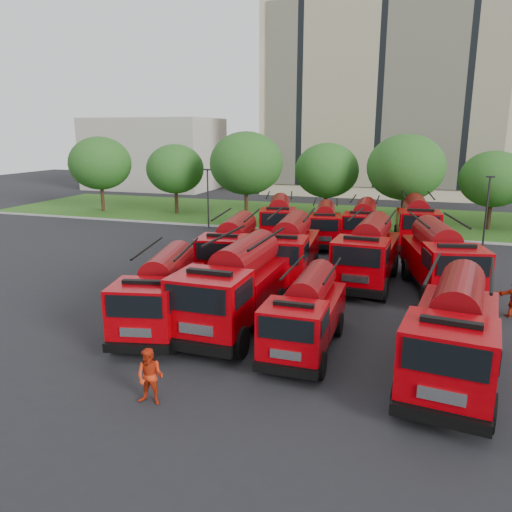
{
  "coord_description": "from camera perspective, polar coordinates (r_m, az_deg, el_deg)",
  "views": [
    {
      "loc": [
        7.21,
        -22.18,
        8.21
      ],
      "look_at": [
        -0.73,
        2.12,
        1.8
      ],
      "focal_mm": 35.0,
      "sensor_mm": 36.0,
      "label": 1
    }
  ],
  "objects": [
    {
      "name": "ground",
      "position": [
        24.72,
        0.08,
        -5.32
      ],
      "size": [
        140.0,
        140.0,
        0.0
      ],
      "primitive_type": "plane",
      "color": "black",
      "rests_on": "ground"
    },
    {
      "name": "lawn",
      "position": [
        49.39,
        9.47,
        4.39
      ],
      "size": [
        70.0,
        16.0,
        0.12
      ],
      "primitive_type": "cube",
      "color": "#264A13",
      "rests_on": "ground"
    },
    {
      "name": "curb",
      "position": [
        41.53,
        7.74,
        2.65
      ],
      "size": [
        70.0,
        0.3,
        0.14
      ],
      "primitive_type": "cube",
      "color": "gray",
      "rests_on": "ground"
    },
    {
      "name": "apartment_building",
      "position": [
        70.44,
        14.47,
        17.15
      ],
      "size": [
        30.0,
        14.18,
        25.0
      ],
      "color": "beige",
      "rests_on": "ground"
    },
    {
      "name": "side_building",
      "position": [
        75.99,
        -11.48,
        11.39
      ],
      "size": [
        18.0,
        12.0,
        10.0
      ],
      "primitive_type": "cube",
      "color": "#9E968C",
      "rests_on": "ground"
    },
    {
      "name": "tree_0",
      "position": [
        54.18,
        -17.4,
        10.08
      ],
      "size": [
        6.3,
        6.3,
        7.7
      ],
      "color": "#382314",
      "rests_on": "ground"
    },
    {
      "name": "tree_1",
      "position": [
        50.92,
        -9.22,
        9.78
      ],
      "size": [
        5.71,
        5.71,
        6.98
      ],
      "color": "#382314",
      "rests_on": "ground"
    },
    {
      "name": "tree_2",
      "position": [
        46.34,
        -1.13,
        10.55
      ],
      "size": [
        6.72,
        6.72,
        8.22
      ],
      "color": "#382314",
      "rests_on": "ground"
    },
    {
      "name": "tree_3",
      "position": [
        47.04,
        8.1,
        9.64
      ],
      "size": [
        5.88,
        5.88,
        7.19
      ],
      "color": "#382314",
      "rests_on": "ground"
    },
    {
      "name": "tree_4",
      "position": [
        44.8,
        16.74,
        9.67
      ],
      "size": [
        6.55,
        6.55,
        8.01
      ],
      "color": "#382314",
      "rests_on": "ground"
    },
    {
      "name": "tree_5",
      "position": [
        46.21,
        25.48,
        7.94
      ],
      "size": [
        5.46,
        5.46,
        6.68
      ],
      "color": "#382314",
      "rests_on": "ground"
    },
    {
      "name": "lamp_post_0",
      "position": [
        43.3,
        -5.52,
        6.97
      ],
      "size": [
        0.6,
        0.25,
        5.11
      ],
      "color": "black",
      "rests_on": "ground"
    },
    {
      "name": "lamp_post_1",
      "position": [
        40.02,
        24.89,
        5.15
      ],
      "size": [
        0.6,
        0.25,
        5.11
      ],
      "color": "black",
      "rests_on": "ground"
    },
    {
      "name": "fire_truck_0",
      "position": [
        21.52,
        -10.7,
        -4.06
      ],
      "size": [
        3.83,
        7.33,
        3.18
      ],
      "rotation": [
        0.0,
        0.0,
        0.22
      ],
      "color": "black",
      "rests_on": "ground"
    },
    {
      "name": "fire_truck_1",
      "position": [
        21.26,
        -2.32,
        -3.42
      ],
      "size": [
        3.06,
        8.01,
        3.62
      ],
      "rotation": [
        0.0,
        0.0,
        -0.02
      ],
      "color": "black",
      "rests_on": "ground"
    },
    {
      "name": "fire_truck_2",
      "position": [
        19.34,
        5.76,
        -6.45
      ],
      "size": [
        2.35,
        6.34,
        2.88
      ],
      "rotation": [
        0.0,
        0.0,
        0.0
      ],
      "color": "black",
      "rests_on": "ground"
    },
    {
      "name": "fire_truck_3",
      "position": [
        17.99,
        21.68,
        -8.07
      ],
      "size": [
        3.54,
        7.84,
        3.45
      ],
      "rotation": [
        0.0,
        0.0,
        -0.13
      ],
      "color": "black",
      "rests_on": "ground"
    },
    {
      "name": "fire_truck_4",
      "position": [
        28.83,
        -2.65,
        0.98
      ],
      "size": [
        3.47,
        7.62,
        3.35
      ],
      "rotation": [
        0.0,
        0.0,
        0.13
      ],
      "color": "black",
      "rests_on": "ground"
    },
    {
      "name": "fire_truck_5",
      "position": [
        27.86,
        3.72,
        0.71
      ],
      "size": [
        3.38,
        7.98,
        3.54
      ],
      "rotation": [
        0.0,
        0.0,
        0.09
      ],
      "color": "black",
      "rests_on": "ground"
    },
    {
      "name": "fire_truck_6",
      "position": [
        27.98,
        12.68,
        0.44
      ],
      "size": [
        3.18,
        7.9,
        3.53
      ],
      "rotation": [
        0.0,
        0.0,
        -0.05
      ],
      "color": "black",
      "rests_on": "ground"
    },
    {
      "name": "fire_truck_7",
      "position": [
        27.56,
        20.31,
        -0.31
      ],
      "size": [
        4.26,
        8.15,
        3.53
      ],
      "rotation": [
        0.0,
        0.0,
        0.22
      ],
      "color": "black",
      "rests_on": "ground"
    },
    {
      "name": "fire_truck_8",
      "position": [
        38.24,
        2.63,
        4.22
      ],
      "size": [
        4.12,
        7.67,
        3.32
      ],
      "rotation": [
        0.0,
        0.0,
        0.23
      ],
      "color": "black",
      "rests_on": "ground"
    },
    {
      "name": "fire_truck_9",
      "position": [
        37.22,
        7.87,
        3.58
      ],
      "size": [
        3.27,
        6.89,
        3.01
      ],
      "rotation": [
        0.0,
        0.0,
        0.16
      ],
      "color": "black",
      "rests_on": "ground"
    },
    {
      "name": "fire_truck_10",
      "position": [
        37.44,
        12.16,
        3.64
      ],
      "size": [
        2.83,
        7.2,
        3.24
      ],
      "rotation": [
        0.0,
        0.0,
        0.04
      ],
      "color": "black",
      "rests_on": "ground"
    },
    {
      "name": "fire_truck_11",
      "position": [
        38.12,
        17.87,
        3.69
      ],
      "size": [
        3.34,
        7.96,
        3.54
      ],
      "rotation": [
        0.0,
        0.0,
        0.08
      ],
      "color": "black",
      "rests_on": "ground"
    },
    {
      "name": "firefighter_0",
      "position": [
        18.62,
        19.32,
        -12.95
      ],
      "size": [
        0.76,
        0.74,
        1.68
      ],
      "primitive_type": "imported",
      "rotation": [
        0.0,
        0.0,
        0.68
      ],
      "color": "#B7280E",
      "rests_on": "ground"
    },
    {
      "name": "firefighter_1",
      "position": [
        16.48,
        -11.85,
        -16.14
      ],
      "size": [
        0.92,
        0.55,
        1.82
      ],
      "primitive_type": "imported",
      "rotation": [
        0.0,
        0.0,
        0.07
      ],
      "color": "#B7280E",
      "rests_on": "ground"
    },
    {
      "name": "firefighter_2",
      "position": [
        21.25,
        20.75,
        -9.62
      ],
      "size": [
        0.99,
        1.2,
        1.79
      ],
      "primitive_type": "imported",
      "rotation": [
        0.0,
        0.0,
        2.01
      ],
      "color": "#B7280E",
      "rests_on": "ground"
    },
    {
      "name": "firefighter_3",
      "position": [
        22.72,
        23.42,
        -8.33
      ],
      "size": [
        1.34,
        1.26,
        1.88
      ],
      "primitive_type": "imported",
      "rotation": [
        0.0,
        0.0,
        3.83
      ],
      "color": "#B7280E",
      "rests_on": "ground"
    },
    {
      "name": "firefighter_4",
      "position": [
        25.79,
        -9.07,
        -4.67
      ],
      "size": [
        0.87,
        1.0,
        1.71
      ],
      "primitive_type": "imported",
      "rotation": [
        0.0,
        0.0,
        2.05
      ],
      "color": "black",
      "rests_on": "ground"
    }
  ]
}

